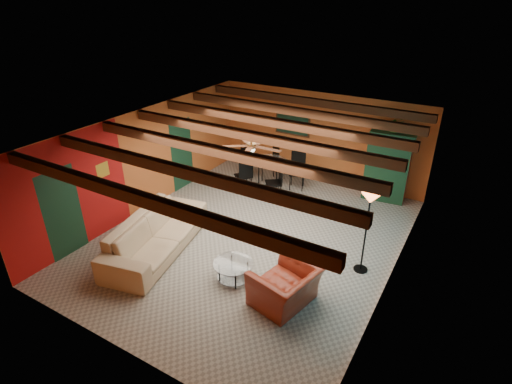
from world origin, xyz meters
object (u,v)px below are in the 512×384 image
Objects in this scene: sofa at (156,235)px; potted_plant at (395,125)px; armchair at (285,286)px; armoire at (388,167)px; vase at (270,148)px; floor_lamp at (366,233)px; coffee_table at (234,271)px; dining_table at (269,169)px.

sofa is 6.51× the size of potted_plant.
potted_plant is (0.51, 5.31, 1.77)m from armchair.
sofa is 6.70m from potted_plant.
armoire is 3.38m from vase.
armoire is (0.51, 5.31, 0.58)m from armchair.
armchair is 0.61× the size of armoire.
vase is at bearing -19.64° from sofa.
potted_plant is at bearing -47.98° from sofa.
armoire is at bearing -172.78° from armchair.
potted_plant reaches higher than floor_lamp.
armchair is 0.63× the size of floor_lamp.
coffee_table is at bearing -80.73° from armchair.
coffee_table is 4.63m from vase.
potted_plant reaches higher than dining_table.
coffee_table is at bearing -101.74° from sofa.
coffee_table is 0.44× the size of floor_lamp.
armoire reaches higher than dining_table.
floor_lamp reaches higher than armchair.
dining_table is at bearing -135.25° from armchair.
potted_plant is at bearing 97.15° from floor_lamp.
floor_lamp is 4.06× the size of potted_plant.
vase reaches higher than armchair.
floor_lamp is (0.96, 1.72, 0.55)m from armchair.
armchair reaches higher than coffee_table.
armoire is at bearing 16.77° from vase.
dining_table is at bearing 144.54° from floor_lamp.
potted_plant is (-0.45, 3.59, 1.23)m from floor_lamp.
armoire is at bearing 71.87° from coffee_table.
potted_plant is at bearing 71.87° from coffee_table.
armoire is 3.62m from floor_lamp.
armoire is 1.04× the size of floor_lamp.
armchair is 1.43× the size of coffee_table.
armoire reaches higher than vase.
dining_table is 1.12× the size of armoire.
dining_table is 4.53m from floor_lamp.
armoire is at bearing 97.15° from floor_lamp.
vase is at bearing 0.00° from dining_table.
coffee_table is 0.43× the size of armoire.
armchair is at bearing -103.18° from sofa.
floor_lamp reaches higher than coffee_table.
sofa is 2.08m from coffee_table.
vase is at bearing -135.25° from armchair.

